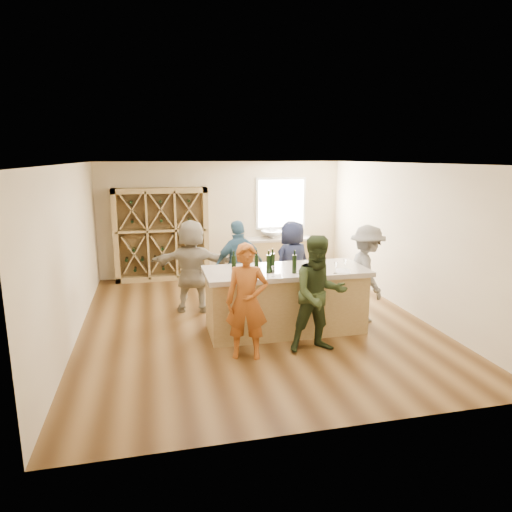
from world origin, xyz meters
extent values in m
cube|color=brown|center=(0.00, 0.00, -0.05)|extent=(6.00, 7.00, 0.10)
cube|color=white|center=(0.00, 0.00, 2.85)|extent=(6.00, 7.00, 0.10)
cube|color=beige|center=(0.00, 3.55, 1.40)|extent=(6.00, 0.10, 2.80)
cube|color=beige|center=(0.00, -3.55, 1.40)|extent=(6.00, 0.10, 2.80)
cube|color=beige|center=(-3.05, 0.00, 1.40)|extent=(0.10, 7.00, 2.80)
cube|color=beige|center=(3.05, 0.00, 1.40)|extent=(0.10, 7.00, 2.80)
cube|color=white|center=(1.50, 3.47, 1.75)|extent=(1.30, 0.06, 1.30)
cube|color=white|center=(1.50, 3.44, 1.75)|extent=(1.18, 0.01, 1.18)
cube|color=#A0824C|center=(-1.50, 3.27, 1.10)|extent=(2.20, 0.45, 2.20)
cube|color=#A0824C|center=(1.40, 3.20, 0.43)|extent=(1.60, 0.58, 0.86)
cube|color=#A79A89|center=(1.40, 3.20, 0.89)|extent=(1.70, 0.62, 0.06)
imported|color=silver|center=(1.20, 3.20, 1.01)|extent=(0.54, 0.54, 0.19)
cylinder|color=silver|center=(1.20, 3.38, 1.07)|extent=(0.02, 0.02, 0.30)
cube|color=#A0824C|center=(0.43, -0.58, 0.50)|extent=(2.60, 1.00, 1.00)
cube|color=#A79A89|center=(0.43, -0.58, 1.04)|extent=(2.72, 1.12, 0.08)
cylinder|color=black|center=(-0.48, -0.73, 1.23)|extent=(0.09, 0.09, 0.30)
cylinder|color=black|center=(-0.30, -0.79, 1.25)|extent=(0.10, 0.10, 0.33)
cylinder|color=black|center=(-0.08, -0.63, 1.22)|extent=(0.09, 0.09, 0.27)
cylinder|color=black|center=(0.08, -0.78, 1.23)|extent=(0.09, 0.09, 0.30)
cylinder|color=black|center=(0.15, -0.76, 1.24)|extent=(0.09, 0.09, 0.31)
cone|color=white|center=(0.09, -1.04, 1.16)|extent=(0.07, 0.07, 0.16)
cone|color=white|center=(0.62, -1.05, 1.16)|extent=(0.08, 0.08, 0.16)
cone|color=white|center=(1.12, -1.04, 1.17)|extent=(0.09, 0.09, 0.18)
cone|color=white|center=(0.91, -0.75, 1.16)|extent=(0.07, 0.07, 0.16)
cone|color=white|center=(1.35, -0.88, 1.17)|extent=(0.08, 0.08, 0.18)
cube|color=white|center=(0.12, -1.01, 1.08)|extent=(0.26, 0.32, 0.00)
cube|color=white|center=(0.68, -0.94, 1.08)|extent=(0.32, 0.36, 0.00)
cube|color=white|center=(1.31, -0.92, 1.08)|extent=(0.33, 0.38, 0.00)
imported|color=#994C19|center=(-0.42, -1.48, 0.86)|extent=(0.73, 0.61, 1.71)
imported|color=#263319|center=(0.68, -1.50, 0.90)|extent=(0.87, 0.48, 1.79)
imported|color=slate|center=(1.99, -0.41, 0.87)|extent=(0.65, 1.18, 1.74)
imported|color=#335972|center=(-0.12, 0.69, 0.87)|extent=(1.12, 0.77, 1.74)
imported|color=#191E38|center=(0.96, 0.73, 0.84)|extent=(0.97, 0.81, 1.69)
imported|color=gray|center=(-1.01, 0.79, 0.89)|extent=(1.74, 1.00, 1.78)
cylinder|color=black|center=(0.48, -0.88, 1.23)|extent=(0.07, 0.07, 0.30)
camera|label=1|loc=(-1.71, -7.67, 2.92)|focal=32.00mm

